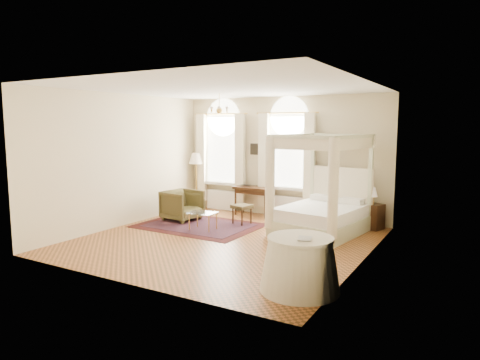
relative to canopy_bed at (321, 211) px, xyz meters
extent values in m
plane|color=#A55E30|center=(-1.60, -1.67, -0.53)|extent=(6.00, 6.00, 0.00)
plane|color=beige|center=(-1.60, 1.33, 1.12)|extent=(6.00, 0.00, 6.00)
plane|color=beige|center=(-1.60, -4.67, 1.12)|extent=(6.00, 0.00, 6.00)
plane|color=beige|center=(-4.60, -1.67, 1.12)|extent=(0.00, 6.00, 6.00)
plane|color=beige|center=(1.40, -1.67, 1.12)|extent=(0.00, 6.00, 6.00)
plane|color=white|center=(-1.60, -1.67, 2.77)|extent=(6.00, 6.00, 0.00)
cube|color=white|center=(-3.50, 1.30, 1.27)|extent=(1.10, 0.04, 1.90)
cylinder|color=white|center=(-3.50, 1.30, 2.22)|extent=(1.10, 0.04, 1.10)
cube|color=white|center=(-3.50, 1.21, 0.28)|extent=(1.32, 0.24, 0.08)
cube|color=white|center=(-4.17, 1.13, 1.02)|extent=(0.28, 0.14, 2.60)
cube|color=white|center=(-2.83, 1.13, 1.02)|extent=(0.28, 0.14, 2.60)
cube|color=white|center=(-3.50, 1.23, -0.23)|extent=(1.00, 0.12, 0.58)
cube|color=white|center=(-1.40, 1.30, 1.27)|extent=(1.10, 0.04, 1.90)
cylinder|color=white|center=(-1.40, 1.30, 2.22)|extent=(1.10, 0.04, 1.10)
cube|color=white|center=(-1.40, 1.21, 0.28)|extent=(1.32, 0.24, 0.08)
cube|color=white|center=(-2.07, 1.13, 1.02)|extent=(0.28, 0.14, 2.60)
cube|color=white|center=(-0.73, 1.13, 1.02)|extent=(0.28, 0.14, 2.60)
cube|color=white|center=(-1.40, 1.23, -0.23)|extent=(1.00, 0.12, 0.58)
cylinder|color=gold|center=(-2.50, -0.47, 2.57)|extent=(0.02, 0.02, 0.40)
sphere|color=gold|center=(-2.50, -0.47, 2.35)|extent=(0.16, 0.16, 0.16)
sphere|color=beige|center=(-2.28, -0.47, 2.42)|extent=(0.07, 0.07, 0.07)
sphere|color=beige|center=(-2.39, -0.28, 2.42)|extent=(0.07, 0.07, 0.07)
sphere|color=beige|center=(-2.61, -0.28, 2.42)|extent=(0.07, 0.07, 0.07)
sphere|color=beige|center=(-2.72, -0.47, 2.42)|extent=(0.07, 0.07, 0.07)
sphere|color=beige|center=(-2.61, -0.66, 2.42)|extent=(0.07, 0.07, 0.07)
sphere|color=beige|center=(-2.39, -0.66, 2.42)|extent=(0.07, 0.07, 0.07)
cube|color=black|center=(-2.45, 1.30, 1.32)|extent=(0.26, 0.03, 0.32)
cube|color=black|center=(-0.15, 1.30, 1.42)|extent=(0.22, 0.03, 0.26)
cube|color=beige|center=(0.00, 0.01, -0.35)|extent=(1.98, 2.31, 0.36)
cube|color=white|center=(0.00, 0.01, -0.03)|extent=(1.86, 2.19, 0.28)
cube|color=white|center=(0.15, 1.00, 0.36)|extent=(1.67, 0.33, 1.19)
cube|color=beige|center=(-0.62, 1.10, 0.61)|extent=(0.10, 0.10, 2.27)
cube|color=beige|center=(0.92, 0.86, 0.61)|extent=(0.10, 0.10, 2.27)
cube|color=beige|center=(-0.92, -0.83, 0.61)|extent=(0.10, 0.10, 2.27)
cube|color=beige|center=(0.62, -1.07, 0.61)|extent=(0.10, 0.10, 2.27)
cube|color=beige|center=(0.15, 0.98, 1.75)|extent=(1.67, 0.33, 0.08)
cube|color=beige|center=(-0.15, -0.95, 1.75)|extent=(1.67, 0.33, 0.08)
cube|color=beige|center=(-0.77, 0.13, 1.75)|extent=(0.40, 2.06, 0.08)
cube|color=beige|center=(0.77, -0.11, 1.75)|extent=(0.40, 2.06, 0.08)
cube|color=white|center=(0.15, 0.98, 1.61)|extent=(1.72, 0.30, 0.28)
cube|color=white|center=(-0.15, -0.95, 1.61)|extent=(1.72, 0.30, 0.28)
cube|color=white|center=(-0.77, 0.13, 1.61)|extent=(0.37, 2.12, 0.28)
cube|color=white|center=(0.77, -0.11, 1.61)|extent=(0.37, 2.12, 0.28)
cylinder|color=white|center=(-0.92, -0.83, 0.71)|extent=(0.22, 0.22, 2.08)
cylinder|color=white|center=(0.62, -1.07, 0.71)|extent=(0.22, 0.22, 2.08)
cube|color=#331A0E|center=(0.98, 1.03, -0.22)|extent=(0.54, 0.52, 0.62)
cylinder|color=gold|center=(0.94, 0.96, 0.20)|extent=(0.12, 0.12, 0.20)
cone|color=beige|center=(0.94, 0.96, 0.40)|extent=(0.29, 0.29, 0.22)
cube|color=#331A0E|center=(-2.29, 0.98, 0.25)|extent=(1.10, 0.60, 0.07)
cube|color=#331A0E|center=(-2.29, 0.98, 0.16)|extent=(0.99, 0.49, 0.11)
cylinder|color=#331A0E|center=(-2.76, 1.22, -0.15)|extent=(0.05, 0.05, 0.76)
cylinder|color=#331A0E|center=(-1.81, 1.18, -0.15)|extent=(0.05, 0.05, 0.76)
cylinder|color=#331A0E|center=(-2.78, 0.78, -0.15)|extent=(0.05, 0.05, 0.76)
cylinder|color=#331A0E|center=(-1.83, 0.75, -0.15)|extent=(0.05, 0.05, 0.76)
imported|color=black|center=(-2.55, 1.08, 0.30)|extent=(0.42, 0.33, 0.03)
cube|color=#493A1F|center=(-2.05, -0.13, -0.07)|extent=(0.54, 0.54, 0.09)
cylinder|color=#331A0E|center=(-2.25, -0.24, -0.32)|extent=(0.04, 0.04, 0.41)
cylinder|color=#331A0E|center=(-1.94, -0.33, -0.32)|extent=(0.04, 0.04, 0.41)
cylinder|color=#331A0E|center=(-2.16, 0.08, -0.32)|extent=(0.04, 0.04, 0.41)
cylinder|color=#331A0E|center=(-1.85, -0.01, -0.32)|extent=(0.04, 0.04, 0.41)
imported|color=#443C1D|center=(-3.65, -0.53, -0.12)|extent=(0.99, 0.97, 0.81)
cube|color=silver|center=(-2.56, -1.14, -0.10)|extent=(0.66, 0.48, 0.02)
cylinder|color=gold|center=(-2.82, -1.33, -0.31)|extent=(0.03, 0.03, 0.43)
cylinder|color=gold|center=(-2.27, -1.31, -0.31)|extent=(0.03, 0.03, 0.43)
cylinder|color=gold|center=(-2.84, -0.97, -0.31)|extent=(0.03, 0.03, 0.43)
cylinder|color=gold|center=(-2.29, -0.95, -0.31)|extent=(0.03, 0.03, 0.43)
cylinder|color=gold|center=(-4.30, 1.03, -0.51)|extent=(0.30, 0.30, 0.03)
cylinder|color=gold|center=(-4.30, 1.03, 0.22)|extent=(0.04, 0.04, 1.48)
cone|color=beige|center=(-4.30, 1.03, 1.01)|extent=(0.43, 0.43, 0.32)
cube|color=#410F0F|center=(-2.91, -0.82, -0.52)|extent=(2.99, 2.17, 0.01)
cube|color=black|center=(-2.91, -0.82, -0.52)|extent=(2.52, 1.70, 0.01)
cone|color=white|center=(0.92, -3.56, -0.13)|extent=(1.23, 1.23, 0.79)
cylinder|color=white|center=(0.92, -3.56, 0.29)|extent=(1.01, 1.01, 0.04)
imported|color=black|center=(0.93, -3.69, 0.33)|extent=(0.27, 0.32, 0.03)
camera|label=1|loc=(3.27, -9.46, 1.98)|focal=32.00mm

